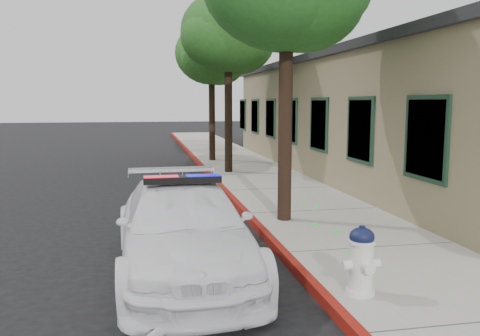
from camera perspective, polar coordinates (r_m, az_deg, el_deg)
name	(u,v)px	position (r m, az deg, el deg)	size (l,w,h in m)	color
ground	(282,261)	(8.52, 4.80, -10.59)	(120.00, 120.00, 0.00)	black
sidewalk	(313,214)	(11.73, 8.34, -5.19)	(3.20, 60.00, 0.15)	gray
red_curb	(248,216)	(11.31, 0.93, -5.55)	(0.14, 60.00, 0.16)	maroon
clapboard_building	(392,116)	(19.01, 17.01, 5.68)	(7.30, 20.89, 4.24)	#9B8865
police_car	(183,228)	(7.81, -6.54, -6.86)	(2.08, 4.92, 1.54)	white
fire_hydrant	(361,260)	(6.77, 13.74, -10.22)	(0.52, 0.45, 0.92)	silver
street_tree_mid	(228,36)	(17.97, -1.35, 14.89)	(3.43, 3.36, 6.34)	black
street_tree_far	(213,57)	(21.51, -3.15, 12.62)	(3.11, 3.22, 5.84)	black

